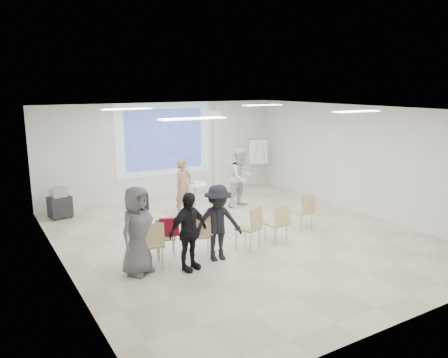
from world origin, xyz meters
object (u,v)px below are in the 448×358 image
chair_left_mid (165,235)px  laptop (200,233)px  chair_left_inner (201,232)px  audience_outer (137,225)px  pedestal_table (195,195)px  audience_mid (218,218)px  chair_center (251,225)px  player_right (241,175)px  flipchart_easel (259,151)px  chair_right_far (304,209)px  av_cart (60,204)px  chair_far_left (152,242)px  audience_left (188,226)px  chair_right_inner (278,221)px  player_left (183,184)px

chair_left_mid → laptop: bearing=-2.5°
laptop → chair_left_inner: bearing=93.8°
chair_left_inner → audience_outer: size_ratio=0.51×
pedestal_table → audience_mid: bearing=-109.9°
chair_left_mid → chair_center: bearing=3.2°
player_right → audience_outer: audience_outer is taller
flipchart_easel → chair_right_far: bearing=-90.5°
av_cart → flipchart_easel: bearing=-8.9°
av_cart → chair_far_left: bearing=-89.1°
av_cart → chair_center: bearing=-66.2°
laptop → audience_left: audience_left is taller
audience_left → flipchart_easel: 7.19m
flipchart_easel → audience_mid: bearing=-111.7°
audience_left → pedestal_table: bearing=46.2°
chair_far_left → av_cart: bearing=113.7°
chair_right_far → chair_center: bearing=-172.2°
audience_outer → flipchart_easel: (6.06, 4.64, 0.33)m
pedestal_table → chair_center: size_ratio=0.83×
player_right → laptop: bearing=-147.4°
chair_left_inner → audience_outer: bearing=-158.3°
chair_right_inner → audience_outer: 3.29m
chair_left_mid → chair_right_inner: chair_right_inner is taller
chair_far_left → laptop: chair_far_left is taller
player_right → chair_left_mid: size_ratio=2.18×
flipchart_easel → audience_left: bearing=-115.3°
laptop → flipchart_easel: flipchart_easel is taller
chair_left_inner → av_cart: (-1.97, 4.45, -0.19)m
audience_mid → av_cart: (-2.23, 4.69, -0.51)m
chair_far_left → chair_left_inner: same height
audience_left → av_cart: size_ratio=2.13×
av_cart → pedestal_table: bearing=-30.2°
chair_far_left → audience_left: audience_left is taller
chair_far_left → audience_left: size_ratio=0.55×
player_left → audience_outer: bearing=-147.5°
laptop → av_cart: av_cart is taller
chair_right_inner → laptop: size_ratio=2.53×
chair_right_inner → laptop: bearing=168.9°
player_left → chair_center: player_left is taller
pedestal_table → flipchart_easel: flipchart_easel is taller
chair_right_far → audience_mid: (-2.74, -0.49, 0.34)m
player_left → audience_left: (-1.44, -3.22, -0.02)m
pedestal_table → chair_center: chair_center is taller
chair_left_mid → chair_far_left: bearing=-119.8°
pedestal_table → chair_far_left: (-2.59, -3.20, 0.12)m
chair_center → flipchart_easel: bearing=29.5°
player_left → chair_far_left: (-2.05, -2.85, -0.34)m
audience_left → chair_left_inner: bearing=23.9°
player_right → flipchart_easel: size_ratio=1.09×
chair_left_mid → chair_right_far: chair_right_far is taller
audience_left → player_left: bearing=51.1°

